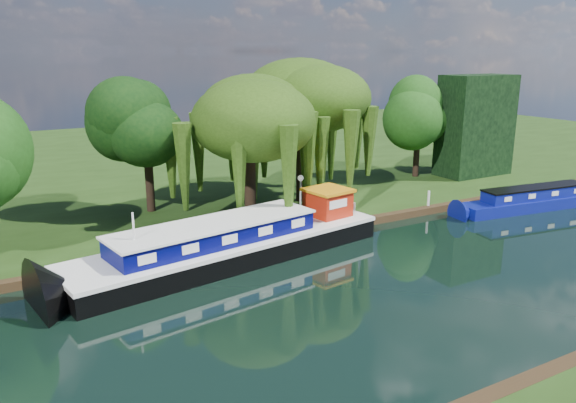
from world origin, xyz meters
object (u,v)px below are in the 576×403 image
dutch_barge (234,243)px  white_cruiser (538,208)px  narrowboat (534,200)px  red_dinghy (203,264)px

dutch_barge → white_cruiser: 21.94m
dutch_barge → narrowboat: bearing=-12.2°
red_dinghy → white_cruiser: 23.54m
dutch_barge → red_dinghy: 1.85m
dutch_barge → red_dinghy: (-1.60, 0.27, -0.88)m
dutch_barge → white_cruiser: (21.89, -1.27, -0.88)m
red_dinghy → white_cruiser: bearing=-101.9°
narrowboat → red_dinghy: size_ratio=4.25×
narrowboat → white_cruiser: narrowboat is taller
dutch_barge → narrowboat: size_ratio=1.50×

